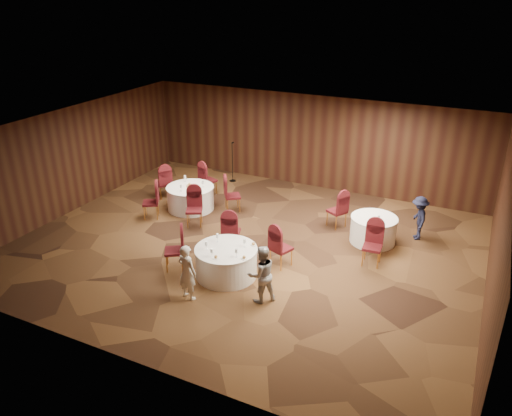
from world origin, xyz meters
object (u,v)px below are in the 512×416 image
at_px(table_main, 226,262).
at_px(table_right, 373,229).
at_px(woman_a, 187,272).
at_px(mic_stand, 233,170).
at_px(table_left, 191,198).
at_px(woman_b, 261,274).
at_px(man_c, 419,218).

xyz_separation_m(table_main, table_right, (2.81, 3.28, 0.00)).
bearing_deg(woman_a, mic_stand, -58.33).
relative_size(table_main, table_left, 1.02).
height_order(table_right, mic_stand, mic_stand).
bearing_deg(woman_b, mic_stand, -104.66).
relative_size(table_main, woman_b, 1.11).
distance_m(woman_a, woman_b, 1.66).
bearing_deg(man_c, table_left, -100.53).
relative_size(mic_stand, woman_a, 1.08).
distance_m(woman_a, man_c, 6.71).
distance_m(mic_stand, woman_a, 7.41).
bearing_deg(mic_stand, table_left, -91.13).
bearing_deg(woman_b, table_main, -73.69).
bearing_deg(man_c, woman_a, -57.66).
bearing_deg(table_main, woman_a, -104.46).
bearing_deg(woman_b, man_c, -167.59).
xyz_separation_m(table_left, woman_b, (4.16, -3.60, 0.31)).
distance_m(mic_stand, man_c, 6.97).
relative_size(table_left, man_c, 1.19).
bearing_deg(man_c, mic_stand, -123.17).
height_order(woman_a, man_c, woman_a).
relative_size(table_left, mic_stand, 1.03).
bearing_deg(man_c, table_right, -74.62).
height_order(table_left, mic_stand, mic_stand).
bearing_deg(table_left, woman_a, -58.20).
xyz_separation_m(mic_stand, man_c, (6.76, -1.71, 0.22)).
xyz_separation_m(table_main, woman_b, (1.22, -0.60, 0.31)).
height_order(woman_a, woman_b, woman_b).
relative_size(table_right, mic_stand, 0.87).
distance_m(table_right, woman_b, 4.20).
relative_size(table_left, woman_a, 1.11).
distance_m(table_left, mic_stand, 2.72).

